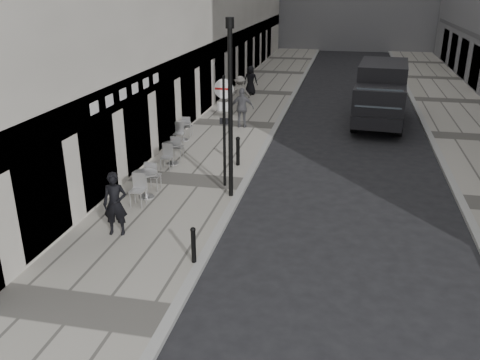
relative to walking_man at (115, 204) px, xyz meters
The scene contains 15 objects.
sidewalk 12.00m from the walking_man, 86.98° to the left, with size 4.00×60.00×0.12m, color gray.
far_sidewalk 16.70m from the walking_man, 45.77° to the left, with size 4.00×60.00×0.12m, color gray.
walking_man is the anchor object (origin of this frame).
sign_post 4.76m from the walking_man, 63.36° to the left, with size 0.64×0.10×3.70m.
lamppost 4.59m from the walking_man, 53.02° to the left, with size 0.25×0.25×5.49m.
bollard_near 2.72m from the walking_man, 22.33° to the right, with size 0.12×0.12×0.88m, color black.
bollard_far 6.46m from the walking_man, 71.65° to the left, with size 0.14×0.14×1.03m, color black.
panel_van 15.85m from the walking_man, 61.95° to the left, with size 2.74×6.24×2.86m.
cyclist 21.69m from the walking_man, 70.73° to the left, with size 1.79×0.77×1.87m.
pedestrian_a 11.41m from the walking_man, 84.47° to the left, with size 1.09×0.45×1.86m, color #55555A.
pedestrian_b 15.00m from the walking_man, 89.20° to the left, with size 1.14×0.65×1.76m, color #9F9A93.
pedestrian_c 18.83m from the walking_man, 89.84° to the left, with size 0.84×0.55×1.72m, color black.
cafe_table_near 5.77m from the walking_man, 94.13° to the left, with size 0.73×1.65×0.94m.
cafe_table_mid 2.55m from the walking_man, 93.86° to the left, with size 0.78×1.76×1.00m.
cafe_table_far 8.84m from the walking_man, 96.30° to the left, with size 0.72×1.62×0.92m.
Camera 1 is at (3.23, -5.37, 6.54)m, focal length 38.00 mm.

